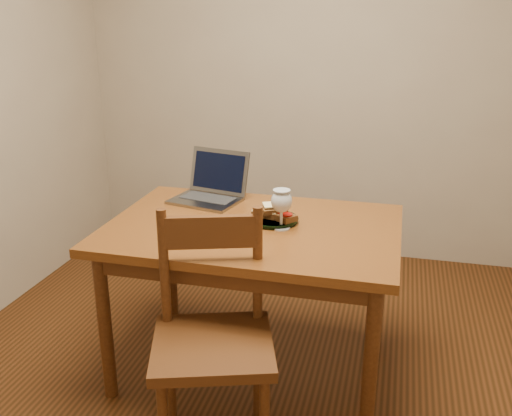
% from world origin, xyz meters
% --- Properties ---
extents(floor, '(3.20, 3.20, 0.02)m').
position_xyz_m(floor, '(0.00, 0.00, -0.01)').
color(floor, black).
rests_on(floor, ground).
extents(back_wall, '(3.20, 0.02, 2.60)m').
position_xyz_m(back_wall, '(0.00, 1.61, 1.30)').
color(back_wall, gray).
rests_on(back_wall, floor).
extents(table, '(1.30, 0.90, 0.74)m').
position_xyz_m(table, '(-0.04, 0.07, 0.65)').
color(table, '#441E0B').
rests_on(table, floor).
extents(chair, '(0.56, 0.55, 0.48)m').
position_xyz_m(chair, '(-0.06, -0.46, 0.52)').
color(chair, '#3B1D0C').
rests_on(chair, floor).
extents(plate, '(0.23, 0.23, 0.02)m').
position_xyz_m(plate, '(0.04, 0.14, 0.75)').
color(plate, black).
rests_on(plate, table).
extents(sandwich_cheese, '(0.13, 0.09, 0.04)m').
position_xyz_m(sandwich_cheese, '(0.00, 0.15, 0.78)').
color(sandwich_cheese, '#381E0C').
rests_on(sandwich_cheese, plate).
extents(sandwich_tomato, '(0.14, 0.13, 0.04)m').
position_xyz_m(sandwich_tomato, '(0.09, 0.13, 0.78)').
color(sandwich_tomato, '#381E0C').
rests_on(sandwich_tomato, plate).
extents(sandwich_top, '(0.13, 0.11, 0.04)m').
position_xyz_m(sandwich_top, '(0.04, 0.14, 0.80)').
color(sandwich_top, '#381E0C').
rests_on(sandwich_top, plate).
extents(milk_glass, '(0.09, 0.09, 0.18)m').
position_xyz_m(milk_glass, '(0.09, 0.07, 0.83)').
color(milk_glass, white).
rests_on(milk_glass, table).
extents(laptop, '(0.38, 0.36, 0.24)m').
position_xyz_m(laptop, '(-0.34, 0.39, 0.80)').
color(laptop, slate).
rests_on(laptop, table).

